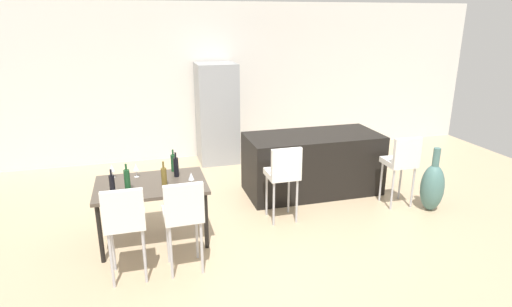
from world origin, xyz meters
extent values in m
plane|color=tan|center=(0.00, 0.00, 0.00)|extent=(10.00, 10.00, 0.00)
cube|color=silver|center=(0.00, 2.94, 1.45)|extent=(10.00, 0.12, 2.90)
cube|color=black|center=(0.60, 0.63, 0.46)|extent=(2.05, 0.94, 0.92)
cube|color=white|center=(-0.17, -0.15, 0.65)|extent=(0.40, 0.40, 0.08)
cube|color=white|center=(-0.17, -0.32, 0.87)|extent=(0.40, 0.06, 0.36)
cylinder|color=#B2B2B7|center=(-0.33, 0.01, 0.30)|extent=(0.03, 0.03, 0.61)
cylinder|color=#B2B2B7|center=(-0.01, 0.01, 0.30)|extent=(0.03, 0.03, 0.61)
cylinder|color=#B2B2B7|center=(-0.33, -0.31, 0.30)|extent=(0.03, 0.03, 0.61)
cylinder|color=#B2B2B7|center=(-0.01, -0.31, 0.30)|extent=(0.03, 0.03, 0.61)
cube|color=white|center=(1.60, -0.15, 0.65)|extent=(0.42, 0.42, 0.08)
cube|color=white|center=(1.59, -0.32, 0.87)|extent=(0.40, 0.08, 0.36)
cylinder|color=#B2B2B7|center=(1.44, 0.01, 0.30)|extent=(0.03, 0.03, 0.61)
cylinder|color=#B2B2B7|center=(1.76, 0.00, 0.30)|extent=(0.03, 0.03, 0.61)
cylinder|color=#B2B2B7|center=(1.43, -0.31, 0.30)|extent=(0.03, 0.03, 0.61)
cylinder|color=#B2B2B7|center=(1.75, -0.32, 0.30)|extent=(0.03, 0.03, 0.61)
cube|color=#4C4238|center=(-1.85, -0.26, 0.72)|extent=(1.29, 0.87, 0.04)
cylinder|color=black|center=(-2.44, 0.11, 0.35)|extent=(0.05, 0.05, 0.70)
cylinder|color=black|center=(-1.27, 0.11, 0.35)|extent=(0.05, 0.05, 0.70)
cylinder|color=black|center=(-2.44, -0.64, 0.35)|extent=(0.05, 0.05, 0.70)
cylinder|color=black|center=(-1.27, -0.64, 0.35)|extent=(0.05, 0.05, 0.70)
cube|color=white|center=(-2.14, -1.00, 0.65)|extent=(0.40, 0.40, 0.08)
cube|color=white|center=(-2.14, -1.17, 0.87)|extent=(0.40, 0.06, 0.36)
cylinder|color=#B2B2B7|center=(-2.30, -0.84, 0.30)|extent=(0.03, 0.03, 0.61)
cylinder|color=#B2B2B7|center=(-1.98, -0.84, 0.30)|extent=(0.03, 0.03, 0.61)
cylinder|color=#B2B2B7|center=(-2.30, -1.16, 0.30)|extent=(0.03, 0.03, 0.61)
cylinder|color=#B2B2B7|center=(-1.98, -1.16, 0.30)|extent=(0.03, 0.03, 0.61)
cube|color=white|center=(-1.56, -1.00, 0.65)|extent=(0.41, 0.41, 0.08)
cube|color=white|center=(-1.56, -1.17, 0.87)|extent=(0.40, 0.07, 0.36)
cylinder|color=#B2B2B7|center=(-1.73, -0.84, 0.30)|extent=(0.03, 0.03, 0.61)
cylinder|color=#B2B2B7|center=(-1.41, -0.83, 0.30)|extent=(0.03, 0.03, 0.61)
cylinder|color=#B2B2B7|center=(-1.72, -1.16, 0.30)|extent=(0.03, 0.03, 0.61)
cylinder|color=#B2B2B7|center=(-1.40, -1.15, 0.30)|extent=(0.03, 0.03, 0.61)
cylinder|color=brown|center=(-1.70, -0.38, 0.85)|extent=(0.06, 0.06, 0.22)
cylinder|color=brown|center=(-1.70, -0.38, 1.00)|extent=(0.02, 0.02, 0.08)
cylinder|color=#194723|center=(-2.11, -0.42, 0.86)|extent=(0.07, 0.07, 0.25)
cylinder|color=#194723|center=(-2.11, -0.42, 1.03)|extent=(0.02, 0.02, 0.07)
cylinder|color=black|center=(-2.27, -0.52, 0.86)|extent=(0.06, 0.06, 0.24)
cylinder|color=black|center=(-2.27, -0.52, 1.01)|extent=(0.02, 0.02, 0.07)
cylinder|color=black|center=(-1.54, -0.11, 0.86)|extent=(0.06, 0.06, 0.24)
cylinder|color=black|center=(-1.54, -0.11, 1.02)|extent=(0.02, 0.02, 0.07)
cylinder|color=#194723|center=(-1.55, 0.09, 0.85)|extent=(0.07, 0.07, 0.22)
cylinder|color=#194723|center=(-1.55, 0.09, 0.99)|extent=(0.02, 0.02, 0.07)
cylinder|color=silver|center=(-1.40, -0.49, 0.74)|extent=(0.06, 0.06, 0.00)
cylinder|color=silver|center=(-1.40, -0.49, 0.78)|extent=(0.01, 0.01, 0.08)
cone|color=silver|center=(-1.40, -0.49, 0.87)|extent=(0.07, 0.07, 0.09)
cylinder|color=silver|center=(-2.30, 0.06, 0.74)|extent=(0.06, 0.06, 0.00)
cylinder|color=silver|center=(-2.30, 0.06, 0.78)|extent=(0.01, 0.01, 0.08)
cone|color=silver|center=(-2.30, 0.06, 0.87)|extent=(0.07, 0.07, 0.09)
cylinder|color=silver|center=(-2.01, 0.01, 0.74)|extent=(0.06, 0.06, 0.00)
cylinder|color=silver|center=(-2.01, 0.01, 0.78)|extent=(0.01, 0.01, 0.08)
cone|color=silver|center=(-2.01, 0.01, 0.87)|extent=(0.07, 0.07, 0.09)
cube|color=#939699|center=(-0.53, 2.50, 0.92)|extent=(0.72, 0.68, 1.84)
ellipsoid|color=#47706B|center=(1.97, -0.46, 0.34)|extent=(0.32, 0.32, 0.67)
cylinder|color=#47706B|center=(1.97, -0.46, 0.79)|extent=(0.10, 0.10, 0.27)
camera|label=1|loc=(-1.91, -5.09, 2.62)|focal=29.67mm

